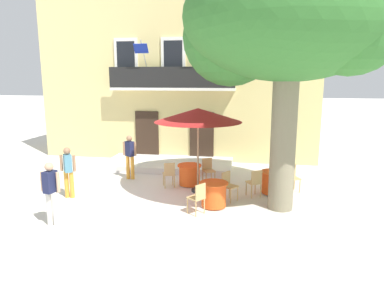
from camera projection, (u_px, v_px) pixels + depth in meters
The scene contains 17 objects.
ground_plane at pixel (167, 197), 11.18m from camera, with size 120.00×120.00×0.00m, color silver.
building_facade at pixel (182, 79), 17.37m from camera, with size 13.00×5.09×7.50m.
entrance_step_platform at pixel (169, 164), 14.93m from camera, with size 5.48×2.47×0.25m, color silver.
plane_tree at pixel (286, 23), 9.26m from camera, with size 5.94×5.22×7.18m.
cafe_table_near_tree at pixel (214, 194), 10.23m from camera, with size 0.86×0.86×0.76m.
cafe_chair_near_tree_0 at pixel (228, 184), 10.77m from camera, with size 0.56×0.56×0.91m.
cafe_chair_near_tree_1 at pixel (198, 196), 9.64m from camera, with size 0.56×0.56×0.91m.
cafe_table_middle at pixel (273, 182), 11.42m from camera, with size 0.86×0.86×0.76m.
cafe_chair_middle_0 at pixel (292, 176), 11.66m from camera, with size 0.53×0.53×0.91m.
cafe_chair_middle_1 at pixel (255, 181), 11.06m from camera, with size 0.55×0.55×0.91m.
cafe_table_front at pixel (189, 175), 12.30m from camera, with size 0.86×0.86×0.76m.
cafe_chair_front_0 at pixel (208, 169), 12.59m from camera, with size 0.54×0.54×0.91m.
cafe_chair_front_1 at pixel (169, 173), 12.04m from camera, with size 0.52×0.52×0.91m.
cafe_umbrella at pixel (198, 115), 11.21m from camera, with size 2.90×2.90×2.85m.
pedestrian_near_entrance at pixel (68, 170), 10.93m from camera, with size 0.53×0.40×1.66m.
pedestrian_mid_plaza at pixel (51, 190), 8.82m from camera, with size 0.53×0.38×1.71m.
pedestrian_by_tree at pixel (130, 155), 12.98m from camera, with size 0.53×0.37×1.70m.
Camera 1 is at (2.53, -10.38, 3.81)m, focal length 31.99 mm.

